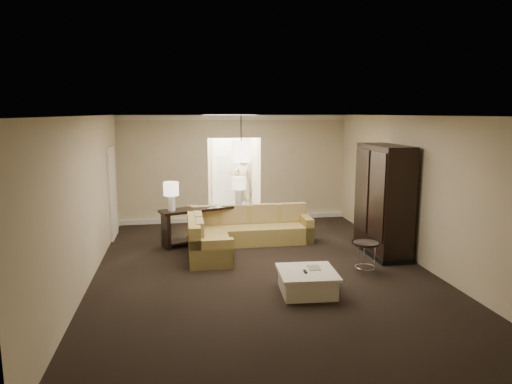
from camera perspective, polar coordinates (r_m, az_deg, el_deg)
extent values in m
plane|color=black|center=(8.52, 0.74, -9.66)|extent=(8.00, 8.00, 0.00)
cube|color=#BAB48D|center=(12.08, -2.69, 2.96)|extent=(6.00, 0.04, 2.80)
cube|color=#BAB48D|center=(4.41, 10.40, -9.47)|extent=(6.00, 0.04, 2.80)
cube|color=#BAB48D|center=(8.18, -20.38, -0.97)|extent=(0.04, 8.00, 2.80)
cube|color=#BAB48D|center=(9.19, 19.49, 0.22)|extent=(0.04, 8.00, 2.80)
cube|color=white|center=(8.04, 0.79, 9.52)|extent=(6.00, 8.00, 0.02)
cube|color=silver|center=(11.94, -2.72, 9.28)|extent=(6.00, 0.10, 0.12)
cube|color=silver|center=(12.26, -2.62, -3.29)|extent=(6.00, 0.10, 0.12)
cube|color=white|center=(10.95, -17.49, -0.05)|extent=(0.05, 0.90, 2.10)
cube|color=white|center=(13.29, -3.18, -2.53)|extent=(1.40, 2.00, 0.01)
cube|color=beige|center=(13.00, -6.31, 3.41)|extent=(0.04, 2.00, 2.80)
cube|color=beige|center=(13.16, -0.20, 3.54)|extent=(0.04, 2.00, 2.80)
cube|color=beige|center=(14.05, -3.70, 3.92)|extent=(1.40, 0.04, 2.80)
cube|color=white|center=(14.06, -3.67, 2.49)|extent=(0.90, 0.05, 2.10)
cube|color=olive|center=(10.16, -0.78, -5.31)|extent=(2.72, 0.84, 0.38)
cube|color=olive|center=(9.07, -5.79, -7.24)|extent=(0.82, 1.27, 0.38)
cube|color=olive|center=(10.35, -1.03, -2.75)|extent=(2.72, 0.24, 0.42)
cube|color=olive|center=(9.39, -7.83, -4.16)|extent=(0.23, 2.18, 0.42)
cube|color=olive|center=(10.39, 6.18, -4.50)|extent=(0.19, 0.82, 0.56)
cube|color=olive|center=(8.52, -5.57, -7.72)|extent=(0.82, 0.19, 0.56)
cube|color=#93764E|center=(10.21, -6.54, -2.89)|extent=(0.56, 0.15, 0.42)
cube|color=#93764E|center=(10.26, -2.75, -2.77)|extent=(0.56, 0.15, 0.42)
cube|color=#93764E|center=(10.36, 0.99, -2.64)|extent=(0.56, 0.15, 0.42)
cube|color=#93764E|center=(10.50, 4.65, -2.50)|extent=(0.56, 0.15, 0.42)
cube|color=#93764E|center=(9.47, -7.19, -3.91)|extent=(0.15, 0.54, 0.42)
cube|color=#93764E|center=(8.86, -7.03, -4.87)|extent=(0.15, 0.54, 0.42)
cube|color=white|center=(7.49, 6.40, -11.29)|extent=(0.87, 0.87, 0.31)
cube|color=white|center=(7.42, 6.43, -9.99)|extent=(0.96, 0.96, 0.05)
cube|color=black|center=(7.36, 6.16, -9.86)|extent=(0.05, 0.15, 0.02)
cube|color=beige|center=(7.57, 7.23, -9.36)|extent=(0.22, 0.28, 0.01)
cube|color=black|center=(10.13, -6.20, -2.02)|extent=(2.11, 1.15, 0.06)
cube|color=black|center=(9.90, -11.19, -4.79)|extent=(0.22, 0.42, 0.75)
cube|color=black|center=(10.62, -1.48, -3.60)|extent=(0.22, 0.42, 0.75)
cube|color=black|center=(10.29, -6.13, -5.62)|extent=(2.01, 1.07, 0.04)
cube|color=black|center=(9.54, 15.67, -0.99)|extent=(0.61, 1.48, 2.23)
cube|color=black|center=(9.05, 14.89, -0.50)|extent=(0.03, 0.66, 1.70)
cube|color=black|center=(9.72, 13.09, 0.27)|extent=(0.03, 0.66, 1.70)
cube|color=black|center=(9.79, 15.38, -7.09)|extent=(0.66, 1.55, 0.11)
cylinder|color=black|center=(8.45, 13.59, -6.27)|extent=(0.45, 0.45, 0.04)
torus|color=silver|center=(8.58, 13.47, -9.09)|extent=(0.37, 0.37, 0.02)
cylinder|color=silver|center=(8.59, 14.61, -7.97)|extent=(0.02, 0.02, 0.53)
cylinder|color=silver|center=(8.63, 12.61, -7.80)|extent=(0.02, 0.02, 0.53)
cylinder|color=silver|center=(8.36, 13.32, -8.40)|extent=(0.02, 0.02, 0.53)
cylinder|color=white|center=(9.81, -10.52, -1.37)|extent=(0.15, 0.15, 0.33)
cylinder|color=beige|center=(9.76, -10.58, 0.40)|extent=(0.32, 0.32, 0.28)
cylinder|color=white|center=(10.43, -2.18, -0.54)|extent=(0.15, 0.15, 0.33)
cylinder|color=beige|center=(10.38, -2.19, 1.12)|extent=(0.32, 0.32, 0.28)
cylinder|color=black|center=(10.71, -1.88, 7.99)|extent=(0.02, 0.02, 0.60)
cube|color=#F7E7C0|center=(10.74, -1.86, 5.06)|extent=(0.38, 0.38, 0.48)
imported|color=beige|center=(13.77, -1.64, 1.66)|extent=(0.69, 0.51, 1.77)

